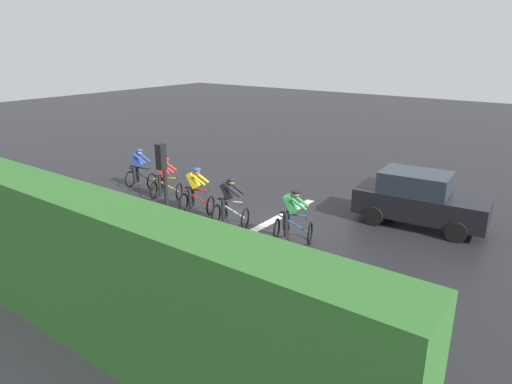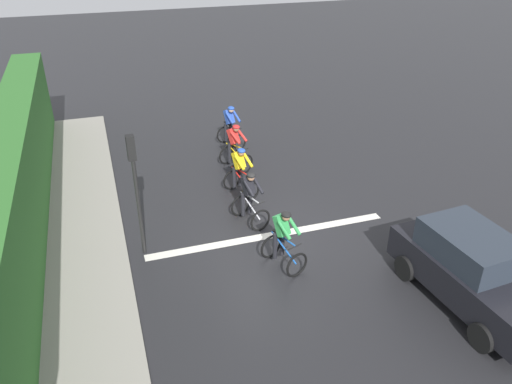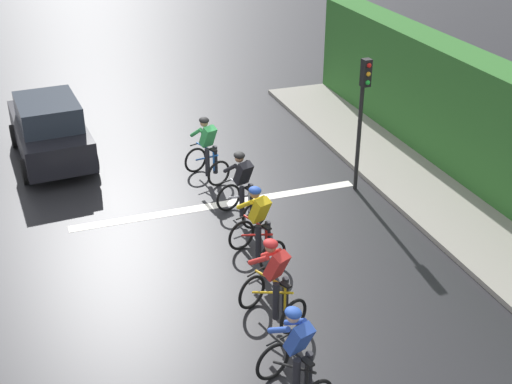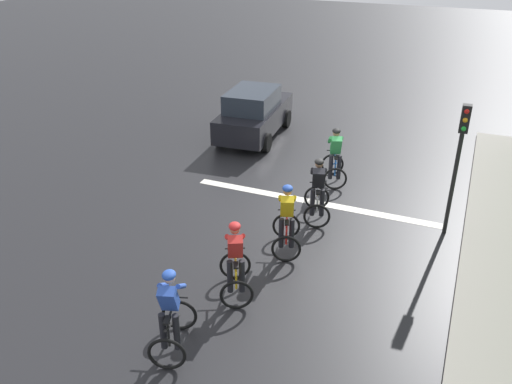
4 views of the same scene
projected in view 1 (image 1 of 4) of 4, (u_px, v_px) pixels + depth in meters
name	position (u px, v px, depth m)	size (l,w,h in m)	color
ground_plane	(257.00, 229.00, 14.70)	(80.00, 80.00, 0.00)	black
sidewalk_kerb	(72.00, 274.00, 11.75)	(2.80, 18.38, 0.12)	gray
stone_wall_low	(37.00, 280.00, 10.99)	(0.44, 18.38, 0.58)	gray
hedge_wall	(16.00, 236.00, 10.37)	(1.10, 18.38, 3.07)	#2D6628
road_marking_stop_line	(257.00, 229.00, 14.70)	(7.00, 0.30, 0.01)	silver
cyclist_lead	(139.00, 169.00, 18.60)	(0.98, 1.24, 1.66)	black
cyclist_second	(165.00, 179.00, 17.24)	(1.09, 1.27, 1.66)	black
cyclist_mid	(195.00, 192.00, 15.83)	(1.00, 1.25, 1.66)	black
cyclist_fourth	(229.00, 203.00, 14.70)	(0.97, 1.23, 1.66)	black
cyclist_trailing	(292.00, 217.00, 13.54)	(1.01, 1.25, 1.66)	black
car_black	(419.00, 199.00, 14.85)	(2.13, 4.22, 1.76)	black
traffic_light_near_crossing	(164.00, 188.00, 11.56)	(0.21, 0.31, 3.34)	black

